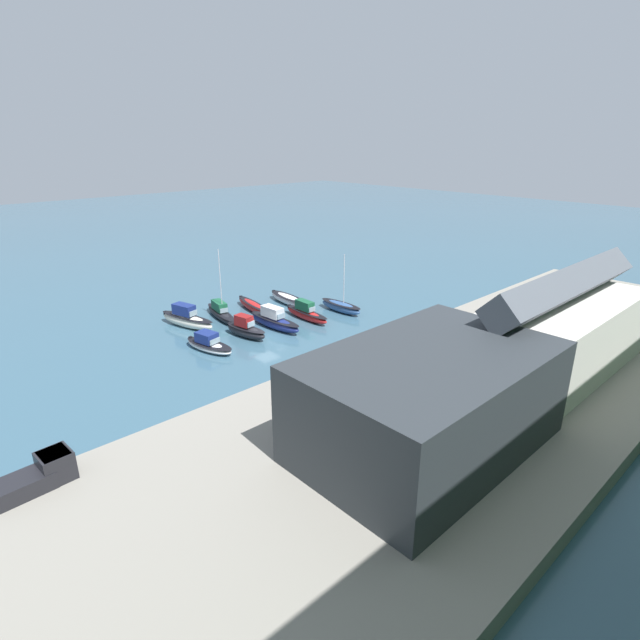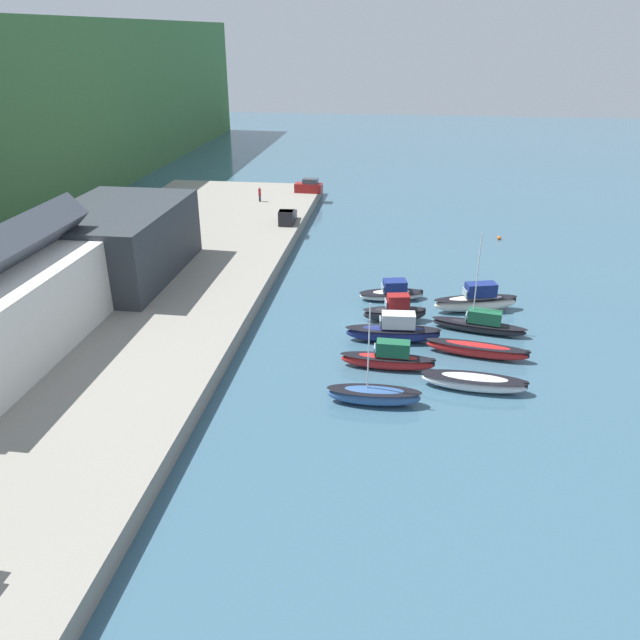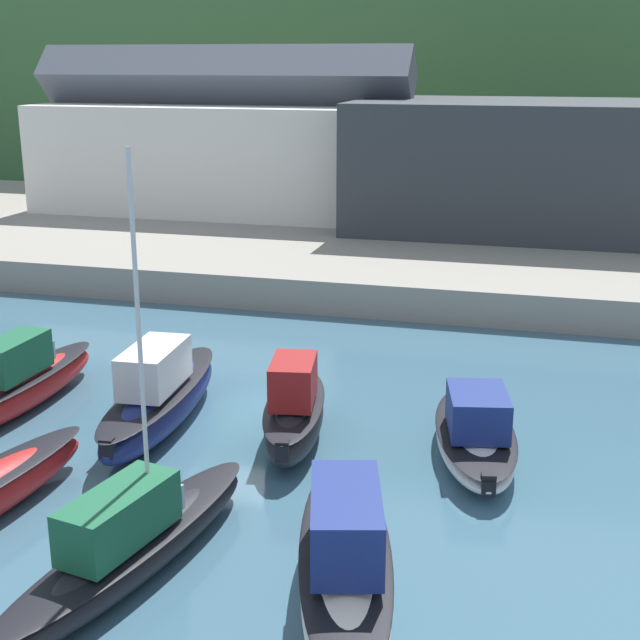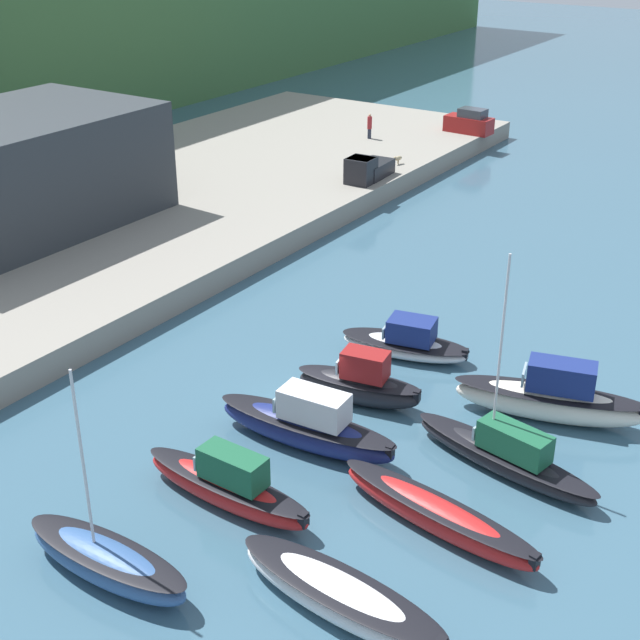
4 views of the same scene
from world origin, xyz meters
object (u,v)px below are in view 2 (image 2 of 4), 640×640
(moored_boat_2, at_px, (394,331))
(moored_boat_4, at_px, (392,293))
(parked_car_1, at_px, (309,186))
(moored_boat_3, at_px, (395,312))
(moored_boat_0, at_px, (374,395))
(moored_boat_8, at_px, (476,301))
(moored_boat_1, at_px, (389,359))
(person_on_quay, at_px, (260,194))
(mooring_buoy_0, at_px, (499,238))
(pickup_truck_0, at_px, (287,217))
(moored_boat_5, at_px, (474,382))
(moored_boat_6, at_px, (477,350))
(dog_on_quay, at_px, (293,210))
(moored_boat_7, at_px, (480,324))

(moored_boat_2, distance_m, moored_boat_4, 9.40)
(parked_car_1, bearing_deg, moored_boat_3, -158.51)
(moored_boat_0, relative_size, moored_boat_8, 0.93)
(moored_boat_0, bearing_deg, moored_boat_1, -10.46)
(person_on_quay, xyz_separation_m, mooring_buoy_0, (-9.51, -33.70, -2.36))
(pickup_truck_0, bearing_deg, moored_boat_0, 105.41)
(moored_boat_1, relative_size, moored_boat_3, 1.26)
(moored_boat_1, bearing_deg, moored_boat_5, -109.00)
(moored_boat_6, xyz_separation_m, moored_boat_8, (9.47, -0.72, 0.41))
(moored_boat_4, height_order, pickup_truck_0, pickup_truck_0)
(moored_boat_5, xyz_separation_m, mooring_buoy_0, (38.37, -6.58, -0.39))
(moored_boat_0, height_order, moored_boat_1, moored_boat_0)
(moored_boat_3, xyz_separation_m, dog_on_quay, (30.61, 14.93, 1.02))
(moored_boat_1, height_order, mooring_buoy_0, moored_boat_1)
(moored_boat_1, xyz_separation_m, pickup_truck_0, (34.74, 14.54, 1.46))
(dog_on_quay, bearing_deg, mooring_buoy_0, -173.20)
(moored_boat_7, height_order, pickup_truck_0, moored_boat_7)
(moored_boat_4, distance_m, moored_boat_5, 17.94)
(moored_boat_1, distance_m, pickup_truck_0, 37.69)
(dog_on_quay, xyz_separation_m, mooring_buoy_0, (-3.76, -27.72, -1.72))
(moored_boat_2, xyz_separation_m, moored_boat_4, (9.39, 0.41, -0.27))
(moored_boat_4, bearing_deg, moored_boat_8, -114.53)
(moored_boat_7, relative_size, parked_car_1, 2.13)
(moored_boat_4, bearing_deg, parked_car_1, 8.64)
(moored_boat_0, distance_m, parked_car_1, 59.08)
(moored_boat_1, distance_m, moored_boat_7, 11.01)
(moored_boat_6, distance_m, moored_boat_8, 9.51)
(moored_boat_1, relative_size, moored_boat_4, 1.12)
(moored_boat_2, bearing_deg, moored_boat_4, -1.36)
(moored_boat_0, height_order, pickup_truck_0, moored_boat_0)
(parked_car_1, height_order, mooring_buoy_0, parked_car_1)
(moored_boat_0, height_order, moored_boat_6, moored_boat_0)
(moored_boat_3, distance_m, moored_boat_4, 5.18)
(moored_boat_1, xyz_separation_m, parked_car_1, (52.16, 14.29, 1.56))
(parked_car_1, bearing_deg, moored_boat_5, -156.37)
(parked_car_1, bearing_deg, moored_boat_4, -156.71)
(moored_boat_1, distance_m, parked_car_1, 54.10)
(parked_car_1, bearing_deg, moored_boat_8, -147.97)
(moored_boat_7, relative_size, moored_boat_8, 1.08)
(moored_boat_5, bearing_deg, moored_boat_1, 74.31)
(moored_boat_1, distance_m, person_on_quay, 49.98)
(moored_boat_5, distance_m, moored_boat_7, 10.21)
(moored_boat_8, bearing_deg, moored_boat_5, 159.49)
(moored_boat_2, xyz_separation_m, pickup_truck_0, (29.85, 14.82, 1.36))
(moored_boat_6, bearing_deg, pickup_truck_0, 43.64)
(parked_car_1, bearing_deg, moored_boat_2, -160.08)
(moored_boat_4, bearing_deg, moored_boat_1, 168.68)
(moored_boat_0, xyz_separation_m, moored_boat_6, (8.36, -8.09, -0.07))
(parked_car_1, bearing_deg, dog_on_quay, -178.92)
(pickup_truck_0, bearing_deg, moored_boat_2, 113.00)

